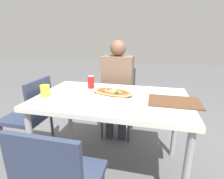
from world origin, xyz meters
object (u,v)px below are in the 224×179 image
pizza_main (113,93)px  drink_glass (45,91)px  chair_side_left (32,113)px  soda_can (91,82)px  person_seated (117,83)px  dining_table (112,105)px  chair_far_seated (119,96)px

pizza_main → drink_glass: 0.59m
chair_side_left → soda_can: (0.59, 0.20, 0.32)m
person_seated → pizza_main: (0.07, -0.56, 0.06)m
chair_side_left → person_seated: size_ratio=0.71×
dining_table → pizza_main: pizza_main is taller
dining_table → drink_glass: size_ratio=13.02×
chair_far_seated → person_seated: person_seated is taller
pizza_main → soda_can: size_ratio=3.36×
person_seated → pizza_main: size_ratio=2.91×
chair_side_left → drink_glass: 0.43m
chair_side_left → person_seated: (0.77, 0.61, 0.21)m
soda_can → drink_glass: size_ratio=1.24×
pizza_main → drink_glass: bearing=-162.5°
dining_table → chair_far_seated: bearing=95.9°
person_seated → drink_glass: 0.89m
dining_table → chair_side_left: size_ratio=1.51×
pizza_main → chair_side_left: bearing=-176.6°
chair_far_seated → pizza_main: 0.72m
chair_far_seated → pizza_main: size_ratio=2.06×
drink_glass → chair_side_left: bearing=155.6°
chair_side_left → soda_can: soda_can is taller
dining_table → soda_can: soda_can is taller
chair_side_left → dining_table: bearing=-90.5°
dining_table → chair_side_left: (-0.85, 0.01, -0.18)m
chair_side_left → pizza_main: size_ratio=2.06×
person_seated → soda_can: 0.46m
pizza_main → soda_can: soda_can is taller
dining_table → chair_side_left: chair_side_left is taller
drink_glass → chair_far_seated: bearing=59.7°
dining_table → chair_side_left: bearing=179.5°
person_seated → pizza_main: person_seated is taller
pizza_main → person_seated: bearing=97.2°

